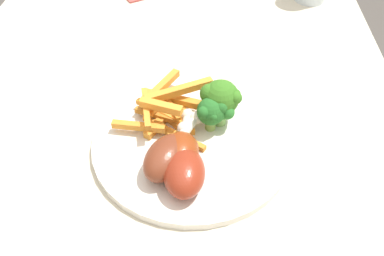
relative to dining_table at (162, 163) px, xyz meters
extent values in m
cube|color=beige|center=(0.00, 0.00, 0.09)|extent=(1.27, 0.79, 0.03)
cylinder|color=#9C9582|center=(-0.58, -0.34, -0.29)|extent=(0.06, 0.06, 0.72)
cylinder|color=#9C9582|center=(-0.58, 0.34, -0.29)|extent=(0.06, 0.06, 0.72)
cylinder|color=white|center=(0.04, 0.05, 0.11)|extent=(0.29, 0.29, 0.01)
cylinder|color=#7FA448|center=(0.02, 0.08, 0.12)|extent=(0.02, 0.02, 0.02)
sphere|color=#246424|center=(0.02, 0.08, 0.15)|extent=(0.04, 0.04, 0.04)
sphere|color=#246424|center=(0.04, 0.08, 0.15)|extent=(0.01, 0.01, 0.01)
sphere|color=#246424|center=(0.01, 0.08, 0.15)|extent=(0.02, 0.02, 0.02)
sphere|color=#246424|center=(0.03, 0.07, 0.16)|extent=(0.02, 0.02, 0.02)
sphere|color=#246424|center=(0.02, 0.09, 0.16)|extent=(0.02, 0.02, 0.02)
sphere|color=#246424|center=(0.02, 0.09, 0.15)|extent=(0.02, 0.02, 0.02)
sphere|color=#246424|center=(0.03, 0.09, 0.15)|extent=(0.01, 0.01, 0.01)
cylinder|color=#7DB75B|center=(0.01, 0.09, 0.12)|extent=(0.02, 0.02, 0.02)
sphere|color=#297028|center=(0.01, 0.09, 0.15)|extent=(0.04, 0.04, 0.04)
sphere|color=#297028|center=(0.02, 0.10, 0.14)|extent=(0.01, 0.01, 0.01)
sphere|color=#297028|center=(-0.01, 0.09, 0.15)|extent=(0.02, 0.02, 0.02)
sphere|color=#297028|center=(0.02, 0.10, 0.15)|extent=(0.02, 0.02, 0.02)
sphere|color=#297028|center=(0.00, 0.09, 0.15)|extent=(0.02, 0.02, 0.02)
cylinder|color=#78AE5D|center=(0.00, 0.09, 0.12)|extent=(0.02, 0.02, 0.02)
sphere|color=#377320|center=(0.00, 0.09, 0.16)|extent=(0.05, 0.05, 0.05)
sphere|color=#377320|center=(0.01, 0.11, 0.16)|extent=(0.02, 0.02, 0.02)
sphere|color=#377320|center=(0.00, 0.11, 0.16)|extent=(0.02, 0.02, 0.02)
sphere|color=#377320|center=(-0.02, 0.10, 0.16)|extent=(0.02, 0.02, 0.02)
sphere|color=#377320|center=(0.00, 0.08, 0.16)|extent=(0.03, 0.03, 0.03)
sphere|color=#377320|center=(0.02, 0.09, 0.15)|extent=(0.02, 0.02, 0.02)
cube|color=orange|center=(0.01, 0.01, 0.12)|extent=(0.09, 0.05, 0.01)
cube|color=orange|center=(0.04, -0.02, 0.13)|extent=(0.02, 0.08, 0.01)
cube|color=#C17727|center=(0.04, 0.02, 0.12)|extent=(0.05, 0.05, 0.01)
cube|color=orange|center=(0.01, 0.01, 0.13)|extent=(0.06, 0.09, 0.01)
cube|color=orange|center=(-0.02, 0.03, 0.15)|extent=(0.06, 0.10, 0.01)
cube|color=orange|center=(0.00, 0.00, 0.14)|extent=(0.07, 0.03, 0.01)
cube|color=#C07727|center=(0.00, 0.01, 0.12)|extent=(0.06, 0.06, 0.01)
cube|color=orange|center=(-0.01, 0.04, 0.12)|extent=(0.10, 0.04, 0.01)
cube|color=#C17827|center=(0.01, 0.00, 0.12)|extent=(0.03, 0.07, 0.01)
cube|color=orange|center=(0.04, 0.03, 0.12)|extent=(0.06, 0.10, 0.01)
cube|color=orange|center=(0.02, 0.01, 0.15)|extent=(0.03, 0.06, 0.01)
cube|color=orange|center=(0.02, -0.01, 0.14)|extent=(0.08, 0.03, 0.01)
cube|color=orange|center=(-0.01, 0.02, 0.13)|extent=(0.07, 0.04, 0.01)
cube|color=orange|center=(-0.02, 0.02, 0.13)|extent=(0.04, 0.10, 0.01)
cube|color=orange|center=(-0.04, 0.00, 0.14)|extent=(0.09, 0.05, 0.01)
cylinder|color=#60190E|center=(0.12, 0.05, 0.11)|extent=(0.05, 0.05, 0.00)
ellipsoid|color=maroon|center=(0.12, 0.05, 0.14)|extent=(0.08, 0.06, 0.04)
cylinder|color=beige|center=(0.06, 0.04, 0.13)|extent=(0.04, 0.02, 0.01)
sphere|color=silver|center=(0.04, 0.04, 0.13)|extent=(0.02, 0.02, 0.02)
cylinder|color=#5E1F0B|center=(0.09, 0.04, 0.11)|extent=(0.05, 0.05, 0.00)
ellipsoid|color=maroon|center=(0.09, 0.04, 0.13)|extent=(0.07, 0.05, 0.04)
cylinder|color=beige|center=(0.03, 0.05, 0.13)|extent=(0.04, 0.01, 0.01)
sphere|color=silver|center=(0.02, 0.05, 0.13)|extent=(0.02, 0.02, 0.02)
cylinder|color=#4E1D11|center=(0.10, 0.02, 0.11)|extent=(0.05, 0.05, 0.00)
ellipsoid|color=brown|center=(0.10, 0.02, 0.14)|extent=(0.10, 0.08, 0.04)
cylinder|color=beige|center=(0.04, 0.05, 0.13)|extent=(0.04, 0.03, 0.01)
sphere|color=silver|center=(0.02, 0.06, 0.13)|extent=(0.02, 0.02, 0.02)
camera|label=1|loc=(0.44, 0.08, 0.53)|focal=36.96mm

